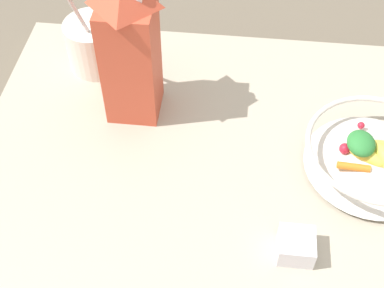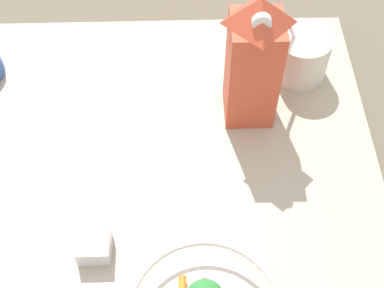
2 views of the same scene
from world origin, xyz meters
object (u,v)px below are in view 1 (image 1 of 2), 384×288
object	(u,v)px
spice_jar	(296,246)
milk_carton	(130,49)
fruit_bowl	(374,155)
yogurt_tub	(95,42)

from	to	relation	value
spice_jar	milk_carton	bearing A→B (deg)	46.54
fruit_bowl	yogurt_tub	distance (m)	0.59
yogurt_tub	spice_jar	bearing A→B (deg)	-134.91
spice_jar	fruit_bowl	bearing A→B (deg)	-36.13
fruit_bowl	spice_jar	distance (m)	0.23
fruit_bowl	milk_carton	xyz separation A→B (m)	(0.11, 0.44, 0.11)
spice_jar	yogurt_tub	bearing A→B (deg)	45.09
milk_carton	yogurt_tub	xyz separation A→B (m)	(0.12, 0.10, -0.09)
fruit_bowl	spice_jar	world-z (taller)	fruit_bowl
fruit_bowl	milk_carton	distance (m)	0.47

